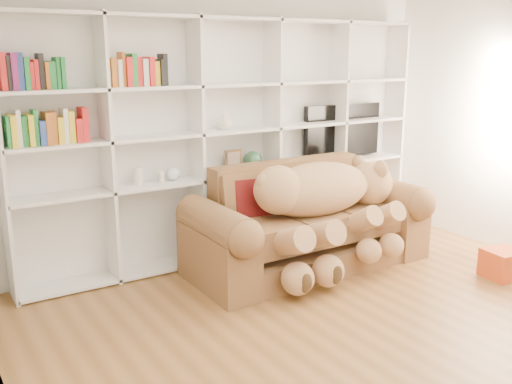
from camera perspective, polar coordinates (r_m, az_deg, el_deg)
floor at (r=4.40m, az=13.95°, el=-14.59°), size 5.00×5.00×0.00m
wall_left at (r=2.74m, az=-23.43°, el=-2.45°), size 0.02×5.00×2.70m
wall_back at (r=5.91m, az=-3.04°, el=6.90°), size 5.00×0.02×2.70m
bookshelf at (r=5.68m, az=-4.48°, el=6.15°), size 4.43×0.35×2.40m
sofa at (r=5.63m, az=5.03°, el=-3.63°), size 2.37×1.03×1.00m
teddy_bear at (r=5.43m, az=6.87°, el=-0.90°), size 1.75×0.97×1.01m
throw_pillow at (r=5.40m, az=-0.22°, el=-0.77°), size 0.42×0.28×0.41m
gift_box at (r=5.86m, az=23.47°, el=-6.59°), size 0.37×0.35×0.27m
tv at (r=6.64m, az=8.62°, el=5.98°), size 1.05×0.18×0.62m
picture_frame at (r=5.78m, az=-2.30°, el=3.14°), size 0.18×0.03×0.23m
green_vase at (r=5.90m, az=-0.32°, el=3.13°), size 0.20×0.20×0.20m
figurine_tall at (r=5.37m, az=-11.70°, el=1.55°), size 0.08×0.08×0.16m
figurine_short at (r=5.45m, az=-9.46°, el=1.54°), size 0.08×0.08×0.11m
snow_globe at (r=5.50m, az=-8.29°, el=1.85°), size 0.13×0.13×0.13m
shelf_vase at (r=5.67m, az=-3.22°, el=7.08°), size 0.16×0.16×0.16m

